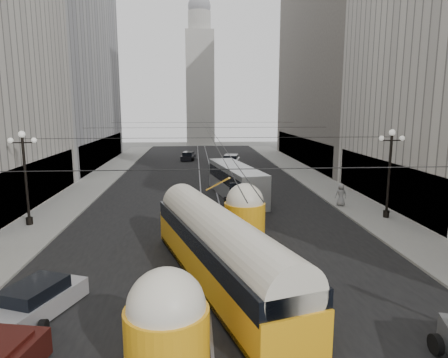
{
  "coord_description": "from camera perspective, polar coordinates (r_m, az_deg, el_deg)",
  "views": [
    {
      "loc": [
        -1.23,
        -9.2,
        8.05
      ],
      "look_at": [
        0.49,
        14.46,
        3.78
      ],
      "focal_mm": 32.0,
      "sensor_mm": 36.0,
      "label": 1
    }
  ],
  "objects": [
    {
      "name": "streetcar",
      "position": [
        18.47,
        -0.64,
        -9.84
      ],
      "size": [
        6.44,
        15.42,
        3.51
      ],
      "color": "#F2A415",
      "rests_on": "ground"
    },
    {
      "name": "sidewalk_left",
      "position": [
        47.14,
        -17.29,
        0.01
      ],
      "size": [
        4.0,
        72.0,
        0.15
      ],
      "primitive_type": "cube",
      "color": "gray",
      "rests_on": "ground"
    },
    {
      "name": "road",
      "position": [
        42.49,
        -2.41,
        -0.72
      ],
      "size": [
        20.0,
        85.0,
        0.02
      ],
      "primitive_type": "cube",
      "color": "black",
      "rests_on": "ground"
    },
    {
      "name": "sedan_white_far",
      "position": [
        55.65,
        1.0,
        2.62
      ],
      "size": [
        2.97,
        5.2,
        1.54
      ],
      "color": "white",
      "rests_on": "ground"
    },
    {
      "name": "lamppost_left_mid",
      "position": [
        29.79,
        -26.53,
        0.82
      ],
      "size": [
        1.86,
        0.44,
        6.37
      ],
      "color": "black",
      "rests_on": "sidewalk_left"
    },
    {
      "name": "pedestrian_sidewalk_right",
      "position": [
        33.68,
        16.35,
        -2.17
      ],
      "size": [
        0.93,
        0.61,
        1.84
      ],
      "primitive_type": "imported",
      "rotation": [
        0.0,
        0.0,
        3.08
      ],
      "color": "gray",
      "rests_on": "sidewalk_right"
    },
    {
      "name": "distant_tower",
      "position": [
        89.48,
        -3.46,
        14.63
      ],
      "size": [
        6.0,
        6.0,
        31.36
      ],
      "color": "#B2AFA8",
      "rests_on": "ground"
    },
    {
      "name": "sedan_silver",
      "position": [
        17.81,
        -25.29,
        -15.52
      ],
      "size": [
        3.16,
        4.59,
        1.34
      ],
      "color": "#ACACB1",
      "rests_on": "ground"
    },
    {
      "name": "building_left_far",
      "position": [
        60.52,
        -23.05,
        15.36
      ],
      "size": [
        12.6,
        28.6,
        28.6
      ],
      "color": "#999999",
      "rests_on": "ground"
    },
    {
      "name": "lamppost_right_mid",
      "position": [
        30.81,
        22.58,
        1.4
      ],
      "size": [
        1.86,
        0.44,
        6.37
      ],
      "color": "black",
      "rests_on": "sidewalk_right"
    },
    {
      "name": "sedan_dark_far",
      "position": [
        61.88,
        -5.11,
        3.24
      ],
      "size": [
        2.37,
        4.33,
        1.29
      ],
      "color": "black",
      "rests_on": "ground"
    },
    {
      "name": "rail_right",
      "position": [
        42.51,
        -1.4,
        -0.7
      ],
      "size": [
        0.12,
        85.0,
        0.04
      ],
      "primitive_type": "cube",
      "color": "gray",
      "rests_on": "ground"
    },
    {
      "name": "building_right_far",
      "position": [
        61.57,
        16.87,
        17.5
      ],
      "size": [
        12.6,
        32.6,
        32.6
      ],
      "color": "#514C47",
      "rests_on": "ground"
    },
    {
      "name": "city_bus",
      "position": [
        35.76,
        1.7,
        -0.21
      ],
      "size": [
        4.37,
        11.68,
        2.89
      ],
      "color": "#ACAFB1",
      "rests_on": "ground"
    },
    {
      "name": "sidewalk_right",
      "position": [
        47.77,
        12.0,
        0.38
      ],
      "size": [
        4.0,
        72.0,
        0.15
      ],
      "primitive_type": "cube",
      "color": "gray",
      "rests_on": "ground"
    },
    {
      "name": "rail_left",
      "position": [
        42.47,
        -3.42,
        -0.73
      ],
      "size": [
        0.12,
        85.0,
        0.04
      ],
      "primitive_type": "cube",
      "color": "gray",
      "rests_on": "ground"
    },
    {
      "name": "catenary",
      "position": [
        40.77,
        -2.26,
        7.16
      ],
      "size": [
        25.0,
        72.0,
        0.23
      ],
      "color": "black",
      "rests_on": "ground"
    }
  ]
}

